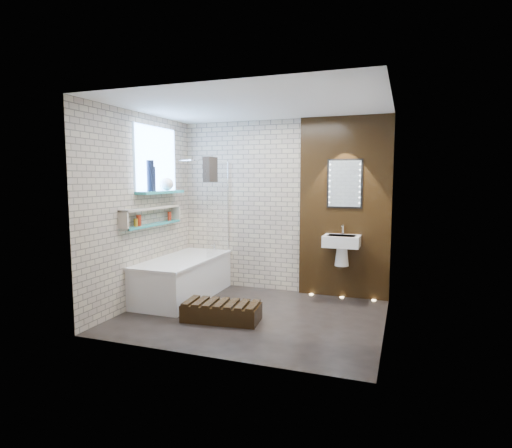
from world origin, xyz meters
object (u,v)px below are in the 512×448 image
at_px(bathtub, 184,277).
at_px(bath_screen, 218,208).
at_px(led_mirror, 345,184).
at_px(walnut_step, 221,312).
at_px(washbasin, 342,245).

relative_size(bathtub, bath_screen, 1.24).
xyz_separation_m(led_mirror, walnut_step, (-1.24, -1.53, -1.55)).
relative_size(bath_screen, walnut_step, 1.51).
bearing_deg(led_mirror, walnut_step, -128.88).
distance_m(bathtub, bath_screen, 1.14).
height_order(led_mirror, walnut_step, led_mirror).
distance_m(bathtub, led_mirror, 2.68).
height_order(bathtub, bath_screen, bath_screen).
bearing_deg(led_mirror, bathtub, -160.22).
xyz_separation_m(bath_screen, walnut_step, (0.58, -1.19, -1.18)).
height_order(washbasin, walnut_step, washbasin).
relative_size(bathtub, washbasin, 3.00).
bearing_deg(walnut_step, led_mirror, 51.12).
xyz_separation_m(bath_screen, led_mirror, (1.82, 0.34, 0.37)).
relative_size(washbasin, walnut_step, 0.62).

